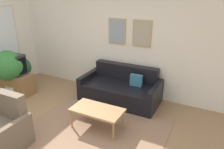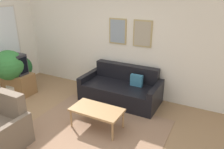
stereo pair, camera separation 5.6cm
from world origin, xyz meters
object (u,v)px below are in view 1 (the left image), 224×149
(tv, at_px, (14,64))
(couch, at_px, (121,89))
(armchair, at_px, (0,132))
(coffee_table, at_px, (97,111))
(potted_plant_tall, at_px, (8,67))

(tv, bearing_deg, couch, 18.92)
(couch, distance_m, armchair, 2.65)
(coffee_table, relative_size, tv, 1.68)
(coffee_table, bearing_deg, armchair, -134.34)
(couch, xyz_separation_m, tv, (-2.47, -0.85, 0.50))
(tv, bearing_deg, potted_plant_tall, -99.31)
(coffee_table, relative_size, armchair, 1.07)
(armchair, height_order, potted_plant_tall, potted_plant_tall)
(tv, xyz_separation_m, armchair, (1.38, -1.56, -0.48))
(tv, relative_size, armchair, 0.64)
(couch, relative_size, coffee_table, 1.87)
(couch, bearing_deg, tv, -161.08)
(armchair, bearing_deg, coffee_table, 59.90)
(couch, height_order, tv, tv)
(couch, relative_size, potted_plant_tall, 1.58)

